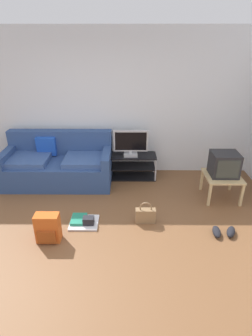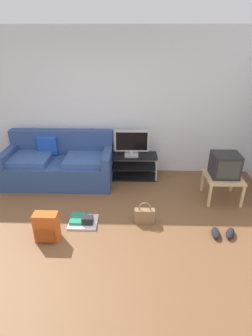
{
  "view_description": "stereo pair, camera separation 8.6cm",
  "coord_description": "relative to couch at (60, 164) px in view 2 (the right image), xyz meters",
  "views": [
    {
      "loc": [
        0.58,
        -2.72,
        2.51
      ],
      "look_at": [
        0.56,
        1.29,
        0.58
      ],
      "focal_mm": 29.28,
      "sensor_mm": 36.0,
      "label": 1
    },
    {
      "loc": [
        0.67,
        -2.71,
        2.51
      ],
      "look_at": [
        0.56,
        1.29,
        0.58
      ],
      "focal_mm": 29.28,
      "sensor_mm": 36.0,
      "label": 2
    }
  ],
  "objects": [
    {
      "name": "floor_tray",
      "position": [
        0.65,
        -1.34,
        -0.3
      ],
      "size": [
        0.42,
        0.37,
        0.14
      ],
      "color": "silver",
      "rests_on": "ground_plane"
    },
    {
      "name": "sneakers_pair",
      "position": [
        2.64,
        -1.58,
        -0.29
      ],
      "size": [
        0.37,
        0.27,
        0.09
      ],
      "color": "black",
      "rests_on": "ground_plane"
    },
    {
      "name": "couch",
      "position": [
        0.0,
        0.0,
        0.0
      ],
      "size": [
        1.96,
        0.92,
        0.91
      ],
      "color": "navy",
      "rests_on": "ground_plane"
    },
    {
      "name": "tv_stand",
      "position": [
        1.35,
        0.17,
        -0.1
      ],
      "size": [
        0.97,
        0.41,
        0.47
      ],
      "color": "black",
      "rests_on": "ground_plane"
    },
    {
      "name": "side_table",
      "position": [
        2.88,
        -0.59,
        0.03
      ],
      "size": [
        0.58,
        0.58,
        0.43
      ],
      "color": "tan",
      "rests_on": "ground_plane"
    },
    {
      "name": "ground_plane",
      "position": [
        0.71,
        -1.93,
        -0.35
      ],
      "size": [
        9.0,
        9.8,
        0.02
      ],
      "primitive_type": "cube",
      "color": "brown"
    },
    {
      "name": "backpack",
      "position": [
        0.23,
        -1.71,
        -0.14
      ],
      "size": [
        0.32,
        0.24,
        0.41
      ],
      "rotation": [
        0.0,
        0.0,
        -0.06
      ],
      "color": "#CC561E",
      "rests_on": "ground_plane"
    },
    {
      "name": "crt_tv",
      "position": [
        2.88,
        -0.57,
        0.28
      ],
      "size": [
        0.43,
        0.39,
        0.39
      ],
      "color": "#232326",
      "rests_on": "side_table"
    },
    {
      "name": "flat_tv",
      "position": [
        1.35,
        0.15,
        0.37
      ],
      "size": [
        0.64,
        0.22,
        0.49
      ],
      "color": "#B2B2B7",
      "rests_on": "tv_stand"
    },
    {
      "name": "handbag",
      "position": [
        1.56,
        -1.3,
        -0.21
      ],
      "size": [
        0.3,
        0.11,
        0.35
      ],
      "rotation": [
        0.0,
        0.0,
        -0.6
      ],
      "color": "olive",
      "rests_on": "ground_plane"
    },
    {
      "name": "wall_back",
      "position": [
        0.71,
        0.52,
        1.01
      ],
      "size": [
        9.0,
        0.1,
        2.7
      ],
      "primitive_type": "cube",
      "color": "silver",
      "rests_on": "ground_plane"
    }
  ]
}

